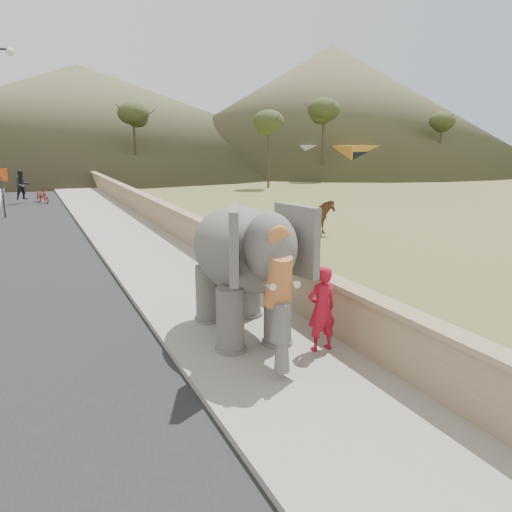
{
  "coord_description": "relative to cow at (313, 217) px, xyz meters",
  "views": [
    {
      "loc": [
        -3.59,
        -8.53,
        3.83
      ],
      "look_at": [
        0.2,
        -0.4,
        1.7
      ],
      "focal_mm": 35.0,
      "sensor_mm": 36.0,
      "label": 1
    }
  ],
  "objects": [
    {
      "name": "distant_car",
      "position": [
        13.14,
        28.37,
        0.01
      ],
      "size": [
        4.31,
        1.91,
        1.44
      ],
      "primitive_type": "imported",
      "rotation": [
        0.0,
        0.0,
        1.62
      ],
      "color": "silver",
      "rests_on": "ground"
    },
    {
      "name": "cow",
      "position": [
        0.0,
        0.0,
        0.0
      ],
      "size": [
        1.84,
        1.34,
        1.42
      ],
      "primitive_type": "imported",
      "rotation": [
        0.0,
        0.0,
        1.19
      ],
      "color": "brown",
      "rests_on": "ground"
    },
    {
      "name": "elephant_and_man",
      "position": [
        -6.91,
        -8.72,
        0.72
      ],
      "size": [
        2.29,
        3.71,
        2.58
      ],
      "color": "slate",
      "rests_on": "ground"
    },
    {
      "name": "bus_white",
      "position": [
        19.93,
        26.62,
        0.84
      ],
      "size": [
        11.06,
        2.77,
        3.1
      ],
      "primitive_type": "cube",
      "rotation": [
        0.0,
        0.0,
        1.6
      ],
      "color": "silver",
      "rests_on": "ground"
    },
    {
      "name": "signboard",
      "position": [
        -11.43,
        9.93,
        0.93
      ],
      "size": [
        0.6,
        0.08,
        2.4
      ],
      "color": "#2D2D33",
      "rests_on": "ground"
    },
    {
      "name": "ground",
      "position": [
        -6.93,
        -8.57,
        -0.71
      ],
      "size": [
        160.0,
        160.0,
        0.0
      ],
      "primitive_type": "plane",
      "color": "olive",
      "rests_on": "ground"
    },
    {
      "name": "trees",
      "position": [
        -6.12,
        19.68,
        3.1
      ],
      "size": [
        48.56,
        44.49,
        8.57
      ],
      "color": "#473828",
      "rests_on": "ground"
    },
    {
      "name": "bus_orange",
      "position": [
        22.53,
        23.84,
        0.84
      ],
      "size": [
        11.26,
        4.28,
        3.1
      ],
      "primitive_type": "cube",
      "rotation": [
        0.0,
        0.0,
        1.74
      ],
      "color": "orange",
      "rests_on": "ground"
    },
    {
      "name": "hill_far",
      "position": [
        -1.93,
        61.43,
        6.29
      ],
      "size": [
        80.0,
        80.0,
        14.0
      ],
      "primitive_type": "cone",
      "color": "brown",
      "rests_on": "ground"
    },
    {
      "name": "walkway",
      "position": [
        -6.93,
        1.43,
        -0.63
      ],
      "size": [
        3.0,
        120.0,
        0.15
      ],
      "primitive_type": "cube",
      "color": "#9E9687",
      "rests_on": "ground"
    },
    {
      "name": "motorcyclist",
      "position": [
        -9.99,
        15.49,
        0.07
      ],
      "size": [
        2.11,
        1.88,
        1.99
      ],
      "color": "maroon",
      "rests_on": "ground"
    },
    {
      "name": "hill_right",
      "position": [
        29.07,
        43.43,
        7.29
      ],
      "size": [
        56.0,
        56.0,
        16.0
      ],
      "primitive_type": "cone",
      "color": "brown",
      "rests_on": "ground"
    },
    {
      "name": "parapet",
      "position": [
        -5.28,
        1.43,
        -0.16
      ],
      "size": [
        0.3,
        120.0,
        1.1
      ],
      "primitive_type": "cube",
      "color": "tan",
      "rests_on": "ground"
    }
  ]
}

